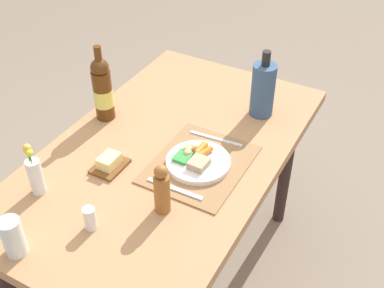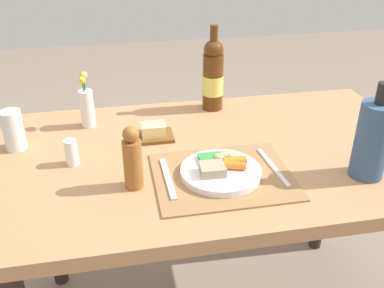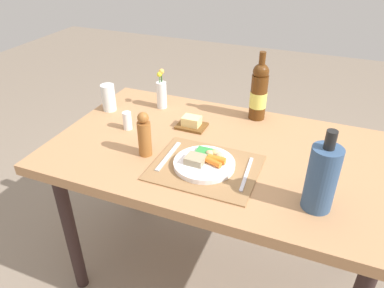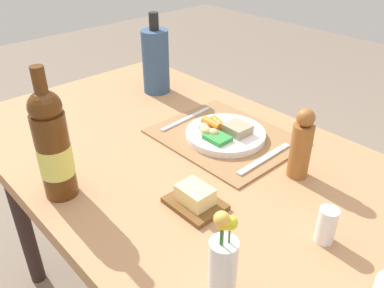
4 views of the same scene
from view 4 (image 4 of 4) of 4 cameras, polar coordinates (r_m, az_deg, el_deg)
name	(u,v)px [view 4 (image 4 of 4)]	position (r m, az deg, el deg)	size (l,w,h in m)	color
dining_table	(185,180)	(1.16, -1.00, -5.11)	(1.40, 0.83, 0.77)	#B07E54
placemat	(225,137)	(1.19, 4.67, 1.01)	(0.40, 0.32, 0.01)	#956D45
dinner_plate	(225,133)	(1.18, 4.66, 1.56)	(0.23, 0.23, 0.05)	white
fork	(265,158)	(1.10, 10.32, -2.05)	(0.02, 0.21, 0.01)	silver
knife	(186,119)	(1.28, -0.82, 3.62)	(0.01, 0.22, 0.01)	silver
pepper_mill	(301,145)	(1.02, 15.32, -0.16)	(0.05, 0.05, 0.19)	#9A5C29
wine_bottle	(53,146)	(0.95, -19.21, -0.31)	(0.08, 0.08, 0.32)	#532D0F
flower_vase	(223,266)	(0.70, 4.42, -16.95)	(0.05, 0.05, 0.20)	silver
butter_dish	(195,199)	(0.92, 0.45, -7.80)	(0.13, 0.10, 0.05)	brown
salt_shaker	(326,226)	(0.87, 18.63, -10.96)	(0.04, 0.04, 0.08)	white
cooler_bottle	(156,61)	(1.47, -5.20, 11.77)	(0.10, 0.10, 0.29)	#345176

